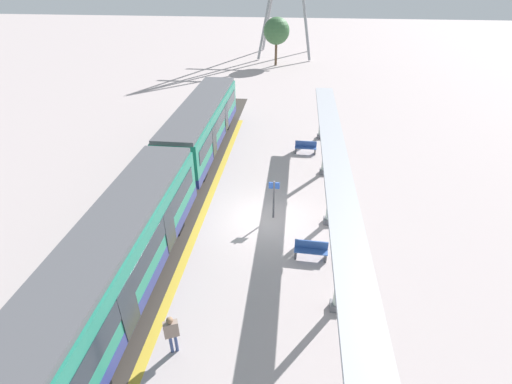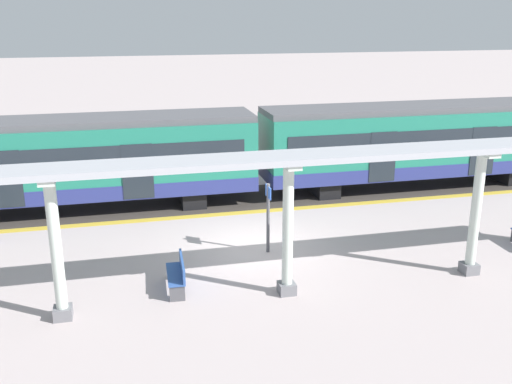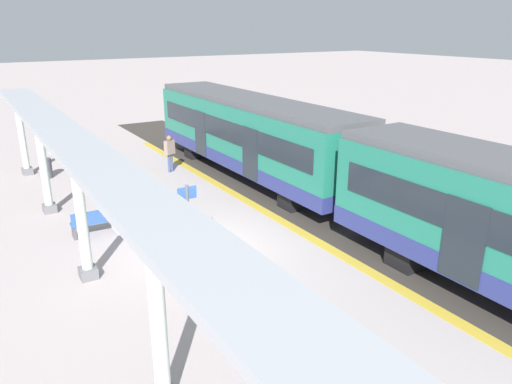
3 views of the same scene
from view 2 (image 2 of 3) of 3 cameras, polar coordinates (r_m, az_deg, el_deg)
name	(u,v)px [view 2 (image 2 of 3)]	position (r m, az deg, el deg)	size (l,w,h in m)	color
ground_plane	(257,248)	(18.44, 0.06, -5.53)	(176.00, 176.00, 0.00)	#AFA1A0
tactile_edge_strip	(235,213)	(21.57, -2.07, -2.09)	(0.39, 28.76, 0.01)	gold
trackbed	(226,199)	(23.24, -2.95, -0.67)	(3.20, 40.76, 0.01)	#38332D
train_near_carriage	(75,163)	(22.46, -17.34, 2.77)	(2.65, 13.32, 3.48)	#1F765F
train_far_carriage	(418,144)	(25.52, 15.59, 4.59)	(2.65, 13.32, 3.48)	#1F765F
canopy_pillar_second	(56,249)	(14.45, -19.00, -5.26)	(1.10, 0.44, 3.61)	slate
canopy_pillar_third	(288,229)	(14.91, 3.13, -3.60)	(1.10, 0.44, 3.61)	slate
canopy_pillar_fourth	(476,212)	(17.19, 20.71, -1.88)	(1.10, 0.44, 3.61)	slate
canopy_beam	(289,158)	(14.36, 3.27, 3.36)	(1.20, 23.13, 0.16)	#A8AAB2
bench_near_end	(178,274)	(15.81, -7.64, -7.95)	(1.52, 0.51, 0.86)	#2F549C
platform_info_sign	(268,211)	(17.71, 1.20, -1.91)	(0.56, 0.10, 2.20)	#4C4C51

